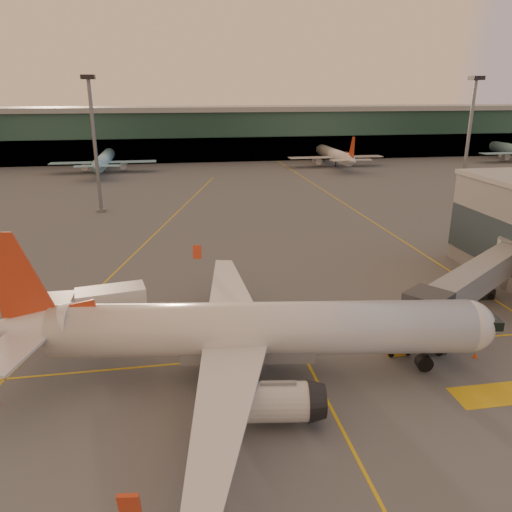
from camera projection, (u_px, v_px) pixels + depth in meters
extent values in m
plane|color=#4C4F54|center=(259.00, 389.00, 40.40)|extent=(600.00, 600.00, 0.00)
cube|color=gold|center=(249.00, 358.00, 45.07)|extent=(80.00, 0.25, 0.01)
cube|color=gold|center=(150.00, 239.00, 80.85)|extent=(31.30, 115.98, 0.01)
cube|color=gold|center=(337.00, 199.00, 110.64)|extent=(0.25, 160.00, 0.01)
cube|color=gold|center=(352.00, 448.00, 33.72)|extent=(0.25, 30.00, 0.01)
cube|color=gold|center=(490.00, 395.00, 39.55)|extent=(6.00, 3.00, 0.01)
cube|color=#19382D|center=(187.00, 136.00, 170.58)|extent=(400.00, 18.00, 16.00)
cube|color=gray|center=(185.00, 109.00, 167.79)|extent=(400.00, 20.00, 1.60)
cube|color=black|center=(188.00, 150.00, 163.91)|extent=(400.00, 1.00, 8.00)
cube|color=#2D3D47|center=(499.00, 245.00, 60.94)|extent=(0.30, 21.60, 6.00)
cylinder|color=slate|center=(95.00, 148.00, 94.91)|extent=(0.70, 0.70, 25.00)
cube|color=black|center=(88.00, 77.00, 90.88)|extent=(2.40, 2.40, 0.80)
cube|color=slate|center=(101.00, 210.00, 98.80)|extent=(1.60, 1.60, 0.50)
cylinder|color=slate|center=(468.00, 143.00, 103.20)|extent=(0.70, 0.70, 25.00)
cube|color=black|center=(476.00, 78.00, 99.17)|extent=(2.40, 2.40, 0.80)
cube|color=slate|center=(460.00, 201.00, 107.09)|extent=(1.60, 1.60, 0.50)
cylinder|color=silver|center=(263.00, 329.00, 40.92)|extent=(34.47, 9.13, 4.39)
sphere|color=silver|center=(468.00, 326.00, 41.40)|extent=(4.30, 4.30, 4.30)
cube|color=black|center=(484.00, 320.00, 41.26)|extent=(2.36, 3.10, 0.77)
cone|color=silver|center=(26.00, 328.00, 40.28)|extent=(8.02, 5.18, 4.17)
cube|color=silver|center=(10.00, 350.00, 36.70)|extent=(5.37, 7.79, 0.22)
cylinder|color=silver|center=(278.00, 402.00, 35.38)|extent=(4.94, 3.47, 2.85)
cylinder|color=black|center=(232.00, 384.00, 39.22)|extent=(2.17, 1.80, 1.98)
cylinder|color=black|center=(232.00, 378.00, 39.03)|extent=(0.40, 0.40, 1.21)
cube|color=silver|center=(48.00, 308.00, 43.81)|extent=(3.55, 7.09, 0.22)
cylinder|color=silver|center=(268.00, 320.00, 48.03)|extent=(4.94, 3.47, 2.85)
cylinder|color=black|center=(233.00, 349.00, 44.63)|extent=(2.17, 1.80, 1.98)
cylinder|color=black|center=(233.00, 343.00, 44.44)|extent=(0.40, 0.40, 1.21)
cube|color=slate|center=(247.00, 344.00, 41.34)|extent=(11.23, 4.99, 1.76)
cylinder|color=black|center=(424.00, 362.00, 42.38)|extent=(1.49, 1.06, 1.38)
cube|color=slate|center=(478.00, 277.00, 51.31)|extent=(20.44, 15.99, 2.70)
cube|color=#2D3035|center=(427.00, 309.00, 43.94)|extent=(4.75, 4.75, 3.00)
cube|color=#2D3035|center=(433.00, 338.00, 46.13)|extent=(1.60, 2.40, 2.40)
cylinder|color=black|center=(439.00, 351.00, 45.36)|extent=(0.80, 0.40, 0.80)
cylinder|color=black|center=(427.00, 340.00, 47.41)|extent=(0.80, 0.40, 0.80)
cylinder|color=slate|center=(474.00, 304.00, 52.26)|extent=(0.50, 0.50, 3.39)
cylinder|color=slate|center=(512.00, 275.00, 60.27)|extent=(2.40, 2.40, 3.39)
cube|color=#B41F19|center=(117.00, 327.00, 49.02)|extent=(3.95, 3.24, 1.66)
cube|color=silver|center=(111.00, 303.00, 48.08)|extent=(6.81, 3.85, 3.10)
cylinder|color=black|center=(97.00, 340.00, 47.30)|extent=(1.05, 0.56, 1.00)
cylinder|color=black|center=(140.00, 333.00, 48.58)|extent=(1.05, 0.56, 1.00)
cube|color=#B97B17|center=(397.00, 347.00, 45.65)|extent=(2.07, 1.27, 1.22)
cylinder|color=black|center=(391.00, 354.00, 45.14)|extent=(0.52, 0.27, 0.51)
cylinder|color=black|center=(408.00, 353.00, 45.44)|extent=(0.52, 0.27, 0.51)
cube|color=black|center=(476.00, 292.00, 58.06)|extent=(3.82, 2.19, 1.20)
cube|color=#B97B17|center=(477.00, 286.00, 57.80)|extent=(1.63, 1.84, 0.98)
cylinder|color=black|center=(469.00, 297.00, 57.17)|extent=(0.78, 0.37, 0.76)
cylinder|color=black|center=(490.00, 296.00, 57.44)|extent=(0.78, 0.37, 0.76)
cone|color=#E13C0B|center=(475.00, 355.00, 44.99)|extent=(0.40, 0.40, 0.51)
cube|color=#E13C0B|center=(475.00, 358.00, 45.07)|extent=(0.35, 0.35, 0.03)
cone|color=#E13C0B|center=(221.00, 295.00, 57.95)|extent=(0.45, 0.45, 0.57)
cube|color=#E13C0B|center=(221.00, 298.00, 58.03)|extent=(0.38, 0.38, 0.03)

